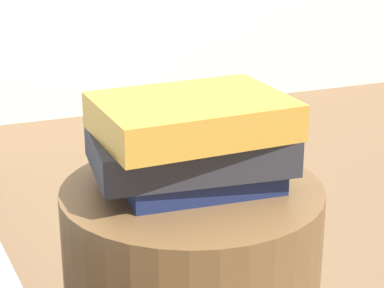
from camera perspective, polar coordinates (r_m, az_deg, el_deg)
book_navy at (r=1.13m, az=0.45°, el=-2.51°), size 0.25×0.18×0.03m
book_charcoal at (r=1.11m, az=-0.34°, el=-0.37°), size 0.32×0.22×0.06m
book_ochre at (r=1.08m, az=0.14°, el=2.18°), size 0.29×0.22×0.06m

